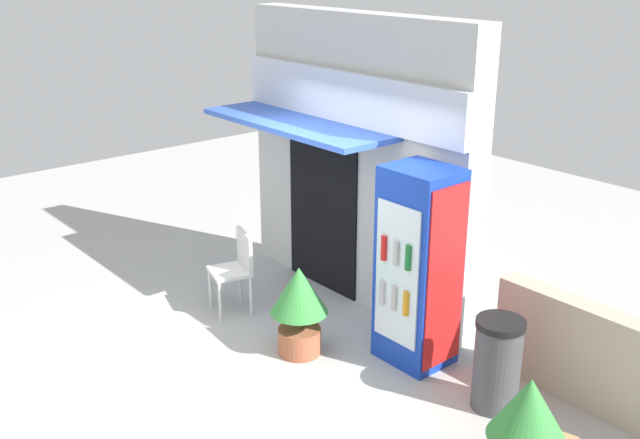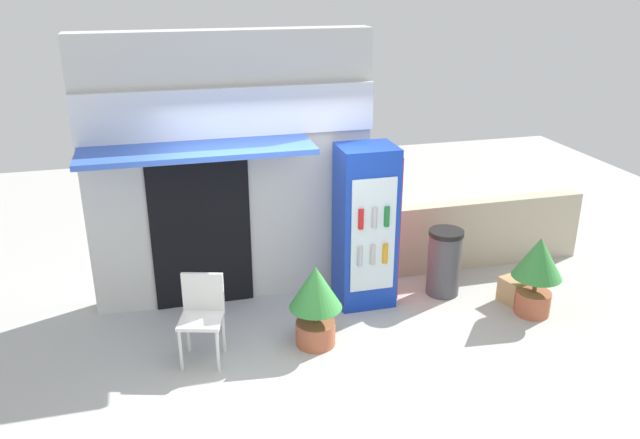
{
  "view_description": "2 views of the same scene",
  "coord_description": "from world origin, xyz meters",
  "px_view_note": "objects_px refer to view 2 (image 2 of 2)",
  "views": [
    {
      "loc": [
        5.39,
        -3.84,
        3.84
      ],
      "look_at": [
        0.07,
        0.65,
        1.3
      ],
      "focal_mm": 41.51,
      "sensor_mm": 36.0,
      "label": 1
    },
    {
      "loc": [
        -1.27,
        -5.59,
        3.83
      ],
      "look_at": [
        0.35,
        0.55,
        1.34
      ],
      "focal_mm": 35.68,
      "sensor_mm": 36.0,
      "label": 2
    }
  ],
  "objects_px": {
    "potted_plant_near_shop": "(316,298)",
    "cardboard_box": "(517,289)",
    "drink_cooler": "(366,227)",
    "potted_plant_curbside": "(537,268)",
    "plastic_chair": "(202,311)",
    "trash_bin": "(444,262)"
  },
  "relations": [
    {
      "from": "drink_cooler",
      "to": "trash_bin",
      "type": "xyz_separation_m",
      "value": [
        1.03,
        -0.07,
        -0.56
      ]
    },
    {
      "from": "potted_plant_near_shop",
      "to": "cardboard_box",
      "type": "distance_m",
      "value": 2.71
    },
    {
      "from": "drink_cooler",
      "to": "potted_plant_curbside",
      "type": "bearing_deg",
      "value": -23.92
    },
    {
      "from": "drink_cooler",
      "to": "cardboard_box",
      "type": "bearing_deg",
      "value": -15.15
    },
    {
      "from": "potted_plant_curbside",
      "to": "cardboard_box",
      "type": "height_order",
      "value": "potted_plant_curbside"
    },
    {
      "from": "drink_cooler",
      "to": "plastic_chair",
      "type": "relative_size",
      "value": 2.13
    },
    {
      "from": "drink_cooler",
      "to": "trash_bin",
      "type": "distance_m",
      "value": 1.17
    },
    {
      "from": "potted_plant_near_shop",
      "to": "trash_bin",
      "type": "distance_m",
      "value": 2.0
    },
    {
      "from": "potted_plant_near_shop",
      "to": "plastic_chair",
      "type": "bearing_deg",
      "value": 177.04
    },
    {
      "from": "drink_cooler",
      "to": "cardboard_box",
      "type": "xyz_separation_m",
      "value": [
        1.83,
        -0.5,
        -0.83
      ]
    },
    {
      "from": "potted_plant_near_shop",
      "to": "cardboard_box",
      "type": "height_order",
      "value": "potted_plant_near_shop"
    },
    {
      "from": "drink_cooler",
      "to": "plastic_chair",
      "type": "distance_m",
      "value": 2.2
    },
    {
      "from": "drink_cooler",
      "to": "potted_plant_near_shop",
      "type": "distance_m",
      "value": 1.23
    },
    {
      "from": "plastic_chair",
      "to": "trash_bin",
      "type": "height_order",
      "value": "plastic_chair"
    },
    {
      "from": "potted_plant_near_shop",
      "to": "potted_plant_curbside",
      "type": "bearing_deg",
      "value": -0.32
    },
    {
      "from": "trash_bin",
      "to": "cardboard_box",
      "type": "relative_size",
      "value": 2.11
    },
    {
      "from": "drink_cooler",
      "to": "potted_plant_curbside",
      "type": "relative_size",
      "value": 2.02
    },
    {
      "from": "drink_cooler",
      "to": "trash_bin",
      "type": "height_order",
      "value": "drink_cooler"
    },
    {
      "from": "potted_plant_near_shop",
      "to": "potted_plant_curbside",
      "type": "relative_size",
      "value": 0.96
    },
    {
      "from": "drink_cooler",
      "to": "plastic_chair",
      "type": "height_order",
      "value": "drink_cooler"
    },
    {
      "from": "plastic_chair",
      "to": "potted_plant_curbside",
      "type": "distance_m",
      "value": 3.87
    },
    {
      "from": "drink_cooler",
      "to": "cardboard_box",
      "type": "height_order",
      "value": "drink_cooler"
    }
  ]
}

